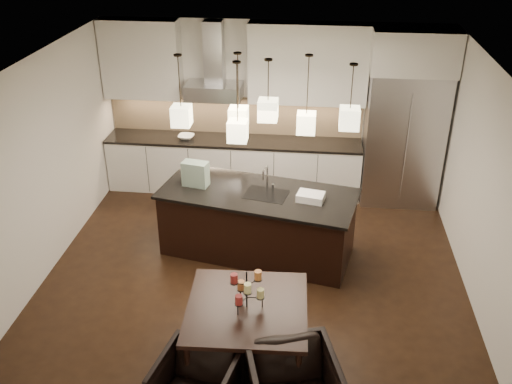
# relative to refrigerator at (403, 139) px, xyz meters

# --- Properties ---
(floor) EXTENTS (5.50, 5.50, 0.02)m
(floor) POSITION_rel_refrigerator_xyz_m (-2.10, -2.38, -1.08)
(floor) COLOR black
(floor) RESTS_ON ground
(ceiling) EXTENTS (5.50, 5.50, 0.02)m
(ceiling) POSITION_rel_refrigerator_xyz_m (-2.10, -2.38, 1.73)
(ceiling) COLOR white
(ceiling) RESTS_ON wall_back
(wall_back) EXTENTS (5.50, 0.02, 2.80)m
(wall_back) POSITION_rel_refrigerator_xyz_m (-2.10, 0.38, 0.32)
(wall_back) COLOR silver
(wall_back) RESTS_ON ground
(wall_front) EXTENTS (5.50, 0.02, 2.80)m
(wall_front) POSITION_rel_refrigerator_xyz_m (-2.10, -5.14, 0.32)
(wall_front) COLOR silver
(wall_front) RESTS_ON ground
(wall_left) EXTENTS (0.02, 5.50, 2.80)m
(wall_left) POSITION_rel_refrigerator_xyz_m (-4.86, -2.38, 0.32)
(wall_left) COLOR silver
(wall_left) RESTS_ON ground
(wall_right) EXTENTS (0.02, 5.50, 2.80)m
(wall_right) POSITION_rel_refrigerator_xyz_m (0.66, -2.38, 0.32)
(wall_right) COLOR silver
(wall_right) RESTS_ON ground
(refrigerator) EXTENTS (1.20, 0.72, 2.15)m
(refrigerator) POSITION_rel_refrigerator_xyz_m (0.00, 0.00, 0.00)
(refrigerator) COLOR #B7B7BA
(refrigerator) RESTS_ON floor
(fridge_panel) EXTENTS (1.26, 0.72, 0.65)m
(fridge_panel) POSITION_rel_refrigerator_xyz_m (0.00, 0.00, 1.40)
(fridge_panel) COLOR silver
(fridge_panel) RESTS_ON refrigerator
(lower_cabinets) EXTENTS (4.21, 0.62, 0.88)m
(lower_cabinets) POSITION_rel_refrigerator_xyz_m (-2.73, 0.05, -0.64)
(lower_cabinets) COLOR silver
(lower_cabinets) RESTS_ON floor
(countertop) EXTENTS (4.21, 0.66, 0.04)m
(countertop) POSITION_rel_refrigerator_xyz_m (-2.73, 0.05, -0.17)
(countertop) COLOR black
(countertop) RESTS_ON lower_cabinets
(backsplash) EXTENTS (4.21, 0.02, 0.63)m
(backsplash) POSITION_rel_refrigerator_xyz_m (-2.73, 0.35, 0.16)
(backsplash) COLOR tan
(backsplash) RESTS_ON countertop
(upper_cab_left) EXTENTS (1.25, 0.35, 1.25)m
(upper_cab_left) POSITION_rel_refrigerator_xyz_m (-4.20, 0.19, 1.10)
(upper_cab_left) COLOR silver
(upper_cab_left) RESTS_ON wall_back
(upper_cab_right) EXTENTS (1.85, 0.35, 1.25)m
(upper_cab_right) POSITION_rel_refrigerator_xyz_m (-1.55, 0.19, 1.10)
(upper_cab_right) COLOR silver
(upper_cab_right) RESTS_ON wall_back
(hood_canopy) EXTENTS (0.90, 0.52, 0.24)m
(hood_canopy) POSITION_rel_refrigerator_xyz_m (-3.03, 0.10, 0.65)
(hood_canopy) COLOR #B7B7BA
(hood_canopy) RESTS_ON wall_back
(hood_chimney) EXTENTS (0.30, 0.28, 0.96)m
(hood_chimney) POSITION_rel_refrigerator_xyz_m (-3.03, 0.21, 1.24)
(hood_chimney) COLOR #B7B7BA
(hood_chimney) RESTS_ON hood_canopy
(fruit_bowl) EXTENTS (0.28, 0.28, 0.06)m
(fruit_bowl) POSITION_rel_refrigerator_xyz_m (-3.50, 0.00, -0.12)
(fruit_bowl) COLOR silver
(fruit_bowl) RESTS_ON countertop
(island_body) EXTENTS (2.72, 1.52, 0.90)m
(island_body) POSITION_rel_refrigerator_xyz_m (-2.12, -1.80, -0.62)
(island_body) COLOR black
(island_body) RESTS_ON floor
(island_top) EXTENTS (2.81, 1.62, 0.04)m
(island_top) POSITION_rel_refrigerator_xyz_m (-2.12, -1.80, -0.15)
(island_top) COLOR black
(island_top) RESTS_ON island_body
(faucet) EXTENTS (0.15, 0.26, 0.39)m
(faucet) POSITION_rel_refrigerator_xyz_m (-2.00, -1.72, 0.06)
(faucet) COLOR silver
(faucet) RESTS_ON island_top
(tote_bag) EXTENTS (0.38, 0.25, 0.35)m
(tote_bag) POSITION_rel_refrigerator_xyz_m (-2.99, -1.68, 0.04)
(tote_bag) COLOR #22522E
(tote_bag) RESTS_ON island_top
(food_container) EXTENTS (0.39, 0.31, 0.10)m
(food_container) POSITION_rel_refrigerator_xyz_m (-1.40, -1.95, -0.08)
(food_container) COLOR silver
(food_container) RESTS_ON island_top
(dining_table) EXTENTS (1.30, 1.30, 0.75)m
(dining_table) POSITION_rel_refrigerator_xyz_m (-2.00, -3.95, -0.70)
(dining_table) COLOR black
(dining_table) RESTS_ON floor
(candelabra) EXTENTS (0.37, 0.37, 0.44)m
(candelabra) POSITION_rel_refrigerator_xyz_m (-2.00, -3.95, -0.11)
(candelabra) COLOR black
(candelabra) RESTS_ON dining_table
(candle_a) EXTENTS (0.08, 0.08, 0.10)m
(candle_a) POSITION_rel_refrigerator_xyz_m (-1.86, -3.94, -0.15)
(candle_a) COLOR #F8F298
(candle_a) RESTS_ON candelabra
(candle_b) EXTENTS (0.08, 0.08, 0.10)m
(candle_b) POSITION_rel_refrigerator_xyz_m (-2.08, -3.83, -0.15)
(candle_b) COLOR #DC8443
(candle_b) RESTS_ON candelabra
(candle_c) EXTENTS (0.08, 0.08, 0.10)m
(candle_c) POSITION_rel_refrigerator_xyz_m (-2.06, -4.07, -0.15)
(candle_c) COLOR maroon
(candle_c) RESTS_ON candelabra
(candle_d) EXTENTS (0.08, 0.08, 0.10)m
(candle_d) POSITION_rel_refrigerator_xyz_m (-1.90, -3.85, 0.01)
(candle_d) COLOR #DC8443
(candle_d) RESTS_ON candelabra
(candle_e) EXTENTS (0.08, 0.08, 0.10)m
(candle_e) POSITION_rel_refrigerator_xyz_m (-2.13, -3.93, 0.01)
(candle_e) COLOR maroon
(candle_e) RESTS_ON candelabra
(candle_f) EXTENTS (0.08, 0.08, 0.10)m
(candle_f) POSITION_rel_refrigerator_xyz_m (-1.98, -4.07, 0.01)
(candle_f) COLOR #F8F298
(candle_f) RESTS_ON candelabra
(pendant_a) EXTENTS (0.24, 0.24, 0.26)m
(pendant_a) POSITION_rel_refrigerator_xyz_m (-3.09, -1.84, 0.94)
(pendant_a) COLOR #FBF3BC
(pendant_a) RESTS_ON ceiling
(pendant_b) EXTENTS (0.24, 0.24, 0.26)m
(pendant_b) POSITION_rel_refrigerator_xyz_m (-2.38, -1.67, 0.88)
(pendant_b) COLOR #FBF3BC
(pendant_b) RESTS_ON ceiling
(pendant_c) EXTENTS (0.24, 0.24, 0.26)m
(pendant_c) POSITION_rel_refrigerator_xyz_m (-1.98, -1.93, 1.09)
(pendant_c) COLOR #FBF3BC
(pendant_c) RESTS_ON ceiling
(pendant_d) EXTENTS (0.24, 0.24, 0.26)m
(pendant_d) POSITION_rel_refrigerator_xyz_m (-1.51, -1.67, 0.84)
(pendant_d) COLOR #FBF3BC
(pendant_d) RESTS_ON ceiling
(pendant_e) EXTENTS (0.24, 0.24, 0.26)m
(pendant_e) POSITION_rel_refrigerator_xyz_m (-0.99, -2.03, 1.06)
(pendant_e) COLOR #FBF3BC
(pendant_e) RESTS_ON ceiling
(pendant_f) EXTENTS (0.24, 0.24, 0.26)m
(pendant_f) POSITION_rel_refrigerator_xyz_m (-2.34, -2.07, 0.86)
(pendant_f) COLOR #FBF3BC
(pendant_f) RESTS_ON ceiling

